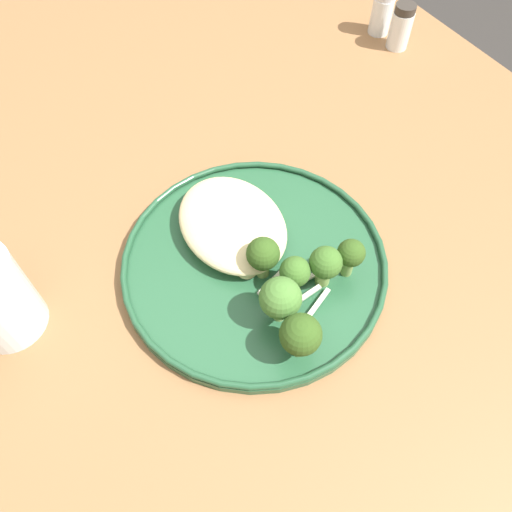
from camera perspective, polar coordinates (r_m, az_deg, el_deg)
ground at (r=1.26m, az=0.51°, el=-20.24°), size 6.00×6.00×0.00m
wooden_dining_table at (r=0.63m, az=0.95°, el=-6.56°), size 1.40×1.00×0.74m
dinner_plate at (r=0.56m, az=0.00°, el=-0.64°), size 0.29×0.29×0.02m
noodle_bed at (r=0.57m, az=-2.50°, el=3.67°), size 0.14×0.11×0.03m
seared_scallop_half_hidden at (r=0.55m, az=-1.01°, el=-1.28°), size 0.02×0.02×0.01m
seared_scallop_left_edge at (r=0.59m, az=1.32°, el=4.58°), size 0.03×0.03×0.02m
seared_scallop_tiny_bay at (r=0.58m, az=-1.03°, el=3.53°), size 0.03×0.03×0.02m
seared_scallop_front_small at (r=0.57m, az=-2.33°, el=2.06°), size 0.03×0.03×0.02m
broccoli_floret_front_edge at (r=0.54m, az=10.45°, el=0.14°), size 0.03×0.03×0.05m
broccoli_floret_split_head at (r=0.53m, az=1.16°, el=0.30°), size 0.04×0.04×0.06m
broccoli_floret_center_pile at (r=0.53m, az=7.70°, el=-0.91°), size 0.03×0.03×0.05m
broccoli_floret_right_tilted at (r=0.52m, az=4.34°, el=-1.83°), size 0.03×0.03×0.05m
broccoli_floret_left_leaning at (r=0.48m, az=4.95°, el=-8.73°), size 0.04×0.04×0.06m
broccoli_floret_tall_stalk at (r=0.50m, az=2.72°, el=-4.73°), size 0.04×0.04×0.06m
onion_sliver_pale_crescent at (r=0.55m, az=2.23°, el=-2.40°), size 0.02×0.05×0.00m
onion_sliver_curled_piece at (r=0.54m, az=4.43°, el=-3.07°), size 0.01×0.05×0.00m
onion_sliver_long_sliver at (r=0.53m, az=6.77°, el=-5.40°), size 0.02×0.04×0.00m
onion_sliver_short_strip at (r=0.53m, az=4.79°, el=-4.92°), size 0.01×0.06×0.00m
salt_shaker at (r=0.89m, az=13.77°, el=24.75°), size 0.03×0.03×0.07m
pepper_shaker at (r=0.86m, az=15.76°, el=23.26°), size 0.03×0.03×0.07m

